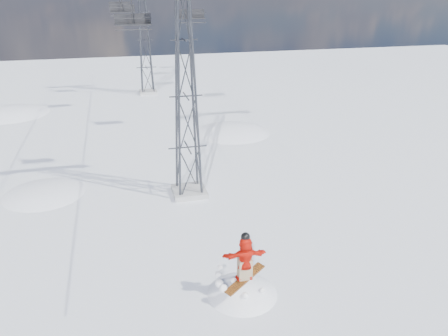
{
  "coord_description": "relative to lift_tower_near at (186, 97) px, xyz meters",
  "views": [
    {
      "loc": [
        -2.69,
        -13.52,
        10.69
      ],
      "look_at": [
        1.54,
        3.1,
        3.48
      ],
      "focal_mm": 35.0,
      "sensor_mm": 36.0,
      "label": 1
    }
  ],
  "objects": [
    {
      "name": "ground",
      "position": [
        -0.8,
        -8.0,
        -5.47
      ],
      "size": [
        120.0,
        120.0,
        0.0
      ],
      "primitive_type": "plane",
      "color": "white",
      "rests_on": "ground"
    },
    {
      "name": "snow_terrain",
      "position": [
        -5.57,
        13.24,
        -15.06
      ],
      "size": [
        39.0,
        37.0,
        22.0
      ],
      "color": "white",
      "rests_on": "ground"
    },
    {
      "name": "lift_tower_near",
      "position": [
        0.0,
        0.0,
        0.0
      ],
      "size": [
        5.2,
        1.8,
        11.43
      ],
      "color": "#999999",
      "rests_on": "ground"
    },
    {
      "name": "lift_tower_far",
      "position": [
        0.0,
        25.0,
        0.0
      ],
      "size": [
        5.2,
        1.8,
        11.43
      ],
      "color": "#999999",
      "rests_on": "ground"
    },
    {
      "name": "snowboarder_jump",
      "position": [
        0.44,
        -8.84,
        -7.09
      ],
      "size": [
        4.4,
        4.4,
        6.73
      ],
      "color": "white",
      "rests_on": "ground"
    },
    {
      "name": "lift_chair_near",
      "position": [
        -2.2,
        2.78,
        3.51
      ],
      "size": [
        1.89,
        0.54,
        2.34
      ],
      "color": "black",
      "rests_on": "ground"
    },
    {
      "name": "lift_chair_mid",
      "position": [
        2.2,
        10.63,
        3.26
      ],
      "size": [
        2.14,
        0.62,
        2.66
      ],
      "color": "black",
      "rests_on": "ground"
    },
    {
      "name": "lift_chair_far",
      "position": [
        -2.2,
        17.49,
        3.36
      ],
      "size": [
        2.04,
        0.59,
        2.53
      ],
      "color": "black",
      "rests_on": "ground"
    },
    {
      "name": "lift_chair_extra",
      "position": [
        -2.2,
        23.92,
        3.39
      ],
      "size": [
        2.01,
        0.58,
        2.49
      ],
      "color": "black",
      "rests_on": "ground"
    }
  ]
}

